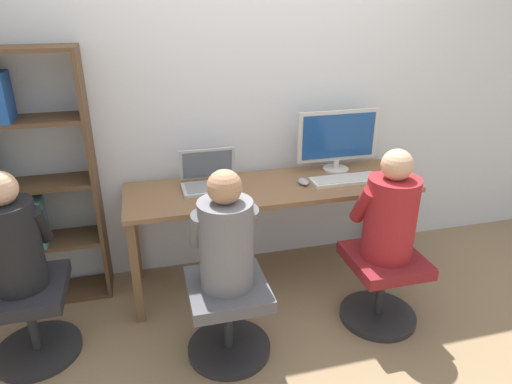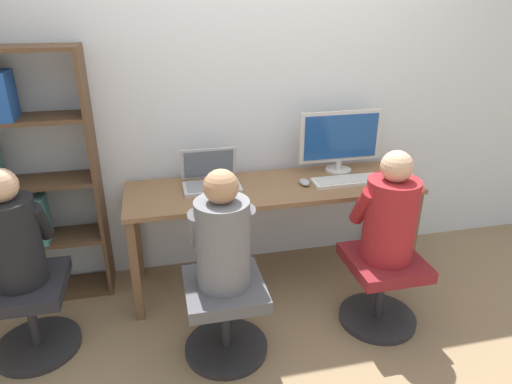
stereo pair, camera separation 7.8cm
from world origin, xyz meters
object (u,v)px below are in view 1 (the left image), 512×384
(keyboard, at_px, (345,180))
(office_chair_left, at_px, (382,282))
(person_at_monitor, at_px, (390,211))
(person_at_laptop, at_px, (226,237))
(person_near_shelf, at_px, (12,238))
(office_chair_side, at_px, (30,315))
(laptop, at_px, (210,180))
(desktop_monitor, at_px, (338,139))
(office_chair_right, at_px, (228,312))

(keyboard, relative_size, office_chair_left, 0.99)
(keyboard, xyz_separation_m, person_at_monitor, (0.03, -0.53, 0.01))
(keyboard, bearing_deg, person_at_laptop, -147.85)
(keyboard, relative_size, person_near_shelf, 0.72)
(office_chair_side, bearing_deg, person_at_monitor, -5.72)
(laptop, height_order, keyboard, laptop)
(desktop_monitor, xyz_separation_m, laptop, (-0.90, -0.08, -0.18))
(person_at_laptop, distance_m, office_chair_side, 1.16)
(keyboard, bearing_deg, person_near_shelf, -170.51)
(office_chair_left, xyz_separation_m, person_near_shelf, (-1.98, 0.21, 0.47))
(office_chair_side, bearing_deg, office_chair_right, -13.61)
(keyboard, relative_size, person_at_laptop, 0.72)
(laptop, bearing_deg, person_at_laptop, -93.05)
(laptop, bearing_deg, office_chair_right, -93.03)
(person_at_monitor, relative_size, person_near_shelf, 1.01)
(office_chair_left, xyz_separation_m, office_chair_right, (-0.94, -0.05, 0.00))
(desktop_monitor, xyz_separation_m, office_chair_right, (-0.94, -0.79, -0.66))
(desktop_monitor, distance_m, office_chair_right, 1.40)
(office_chair_left, bearing_deg, person_at_laptop, -177.42)
(office_chair_right, relative_size, person_near_shelf, 0.73)
(office_chair_left, relative_size, person_near_shelf, 0.73)
(desktop_monitor, xyz_separation_m, office_chair_side, (-1.98, -0.54, -0.66))
(laptop, height_order, office_chair_right, laptop)
(office_chair_right, xyz_separation_m, person_at_monitor, (0.94, 0.05, 0.47))
(laptop, distance_m, person_at_monitor, 1.12)
(office_chair_side, bearing_deg, laptop, 23.52)
(office_chair_side, relative_size, person_near_shelf, 0.73)
(laptop, distance_m, office_chair_side, 1.27)
(office_chair_left, xyz_separation_m, office_chair_side, (-1.98, 0.20, 0.00))
(person_at_laptop, bearing_deg, keyboard, 32.15)
(office_chair_right, bearing_deg, person_at_monitor, 3.17)
(office_chair_right, distance_m, person_at_monitor, 1.05)
(laptop, height_order, office_chair_left, laptop)
(person_at_laptop, bearing_deg, person_near_shelf, 166.39)
(person_at_laptop, bearing_deg, laptop, 86.95)
(desktop_monitor, xyz_separation_m, person_at_laptop, (-0.94, -0.79, -0.20))
(office_chair_side, bearing_deg, keyboard, 9.62)
(person_at_laptop, xyz_separation_m, person_near_shelf, (-1.03, 0.25, 0.00))
(office_chair_right, bearing_deg, office_chair_side, 166.39)
(person_at_laptop, xyz_separation_m, office_chair_side, (-1.03, 0.25, -0.46))
(laptop, bearing_deg, person_near_shelf, -156.69)
(laptop, distance_m, person_near_shelf, 1.17)
(keyboard, bearing_deg, laptop, 171.21)
(laptop, height_order, person_near_shelf, person_near_shelf)
(office_chair_right, height_order, office_chair_side, same)
(laptop, xyz_separation_m, keyboard, (0.88, -0.14, -0.04))
(desktop_monitor, distance_m, laptop, 0.92)
(person_at_monitor, xyz_separation_m, person_near_shelf, (-1.98, 0.20, 0.00))
(office_chair_right, bearing_deg, person_at_laptop, 90.00)
(laptop, bearing_deg, keyboard, -8.79)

